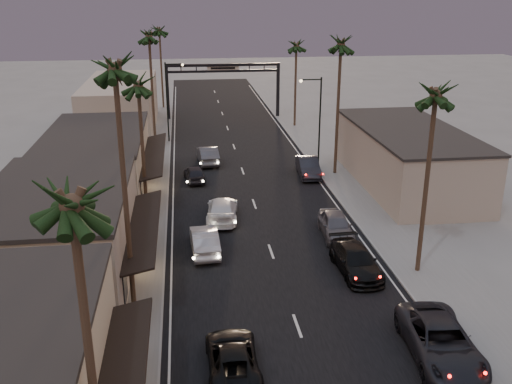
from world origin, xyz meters
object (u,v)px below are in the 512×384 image
object	(u,v)px
palm_rc	(296,42)
curbside_black	(356,261)
palm_ld	(149,32)
curbside_near	(441,341)
palm_lb	(114,61)
palm_ra	(437,88)
palm_rb	(341,39)
palm_la	(70,191)
arch	(223,77)
streetlight_left	(169,96)
palm_lc	(138,79)
oncoming_pickup	(232,357)
streetlight_right	(317,117)
oncoming_silver	(205,241)
palm_far	(159,27)

from	to	relation	value
palm_rc	curbside_black	distance (m)	40.94
palm_ld	curbside_near	xyz separation A→B (m)	(14.80, -39.49, -11.53)
palm_lb	palm_ld	distance (m)	33.01
palm_ra	palm_rc	distance (m)	40.01
palm_rb	palm_la	bearing A→B (deg)	-116.17
curbside_near	palm_rc	bearing A→B (deg)	91.70
arch	palm_la	xyz separation A→B (m)	(-8.60, -61.00, 5.91)
streetlight_left	palm_ld	world-z (taller)	palm_ld
palm_la	palm_lb	size ratio (longest dim) A/B	0.87
palm_ld	palm_lc	bearing A→B (deg)	-90.00
palm_lb	oncoming_pickup	size ratio (longest dim) A/B	3.00
palm_ld	palm_rc	xyz separation A→B (m)	(17.20, 9.00, -1.95)
streetlight_right	palm_lc	bearing A→B (deg)	-149.89
palm_lb	oncoming_pickup	world-z (taller)	palm_lb
palm_rb	palm_rc	world-z (taller)	palm_rb
streetlight_right	palm_rb	world-z (taller)	palm_rb
arch	oncoming_pickup	distance (m)	54.56
palm_ld	oncoming_silver	xyz separation A→B (m)	(4.20, -26.43, -11.61)
curbside_near	curbside_black	bearing A→B (deg)	103.90
palm_rb	curbside_black	size ratio (longest dim) A/B	2.58
oncoming_silver	curbside_black	bearing A→B (deg)	152.49
oncoming_silver	palm_ld	bearing A→B (deg)	-84.00
palm_ld	palm_rc	distance (m)	19.51
palm_rc	arch	bearing A→B (deg)	145.11
streetlight_right	palm_lb	size ratio (longest dim) A/B	0.59
streetlight_right	palm_rc	bearing A→B (deg)	84.95
arch	streetlight_left	world-z (taller)	streetlight_left
palm_ld	curbside_black	distance (m)	35.33
palm_ra	palm_lb	bearing A→B (deg)	-173.37
palm_far	palm_lb	bearing A→B (deg)	-90.31
palm_la	palm_ra	size ratio (longest dim) A/B	1.00
streetlight_left	palm_far	xyz separation A→B (m)	(-1.38, 20.00, 6.11)
palm_rb	palm_far	xyz separation A→B (m)	(-16.90, 34.00, -0.97)
oncoming_silver	curbside_near	size ratio (longest dim) A/B	0.77
palm_la	oncoming_pickup	distance (m)	13.62
palm_far	oncoming_pickup	xyz separation A→B (m)	(4.62, -62.22, -10.74)
palm_lc	curbside_near	bearing A→B (deg)	-54.16
oncoming_pickup	streetlight_left	bearing A→B (deg)	-85.71
oncoming_pickup	arch	bearing A→B (deg)	-93.98
palm_rb	palm_ra	bearing A→B (deg)	-90.00
curbside_black	palm_la	bearing A→B (deg)	-133.35
palm_rb	palm_far	size ratio (longest dim) A/B	1.08
arch	curbside_near	xyz separation A→B (m)	(6.20, -54.49, -4.65)
oncoming_pickup	oncoming_silver	size ratio (longest dim) A/B	1.03
palm_lb	curbside_near	world-z (taller)	palm_lb
streetlight_left	palm_lc	world-z (taller)	palm_lc
streetlight_left	palm_la	distance (m)	49.41
palm_far	oncoming_silver	distance (m)	50.71
palm_rc	oncoming_pickup	distance (m)	50.71
streetlight_left	arch	bearing A→B (deg)	60.03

